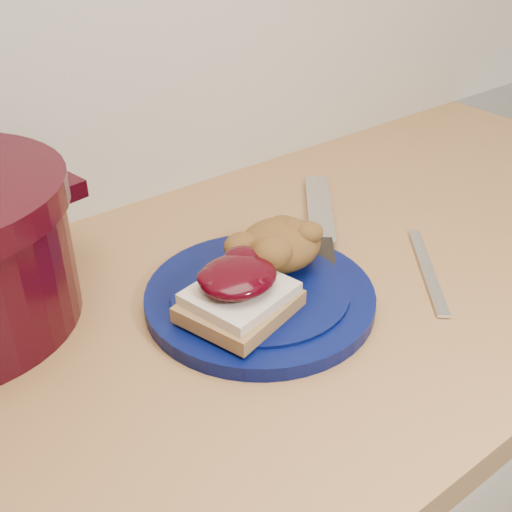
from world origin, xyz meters
TOP-DOWN VIEW (x-y plane):
  - plate at (0.04, 1.49)m, footprint 0.30×0.30m
  - sandwich at (0.00, 1.47)m, footprint 0.13×0.12m
  - stuffing_mound at (0.09, 1.52)m, footprint 0.12×0.11m
  - chef_knife at (0.17, 1.52)m, footprint 0.22×0.26m
  - butter_knife at (0.24, 1.41)m, footprint 0.13×0.15m

SIDE VIEW (x-z plane):
  - butter_knife at x=0.24m, z-range 0.90..0.91m
  - plate at x=0.04m, z-range 0.90..0.92m
  - chef_knife at x=0.17m, z-range 0.90..0.92m
  - sandwich at x=0.00m, z-range 0.92..0.97m
  - stuffing_mound at x=0.09m, z-range 0.92..0.97m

